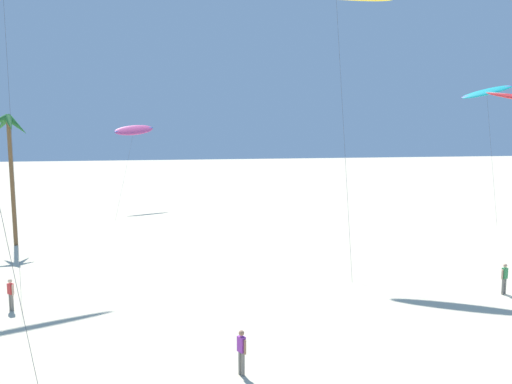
{
  "coord_description": "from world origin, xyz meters",
  "views": [
    {
      "loc": [
        -3.88,
        1.48,
        9.18
      ],
      "look_at": [
        -0.31,
        20.35,
        6.72
      ],
      "focal_mm": 34.81,
      "sensor_mm": 36.0,
      "label": 1
    }
  ],
  "objects_px": {
    "flying_kite_4": "(487,92)",
    "person_near_right": "(11,293)",
    "person_near_left": "(504,277)",
    "palm_tree_2": "(9,138)",
    "person_far_watcher": "(241,350)",
    "flying_kite_0": "(134,130)"
  },
  "relations": [
    {
      "from": "palm_tree_2",
      "to": "flying_kite_0",
      "type": "xyz_separation_m",
      "value": [
        8.45,
        18.12,
        0.52
      ]
    },
    {
      "from": "flying_kite_0",
      "to": "person_near_left",
      "type": "relative_size",
      "value": 6.18
    },
    {
      "from": "palm_tree_2",
      "to": "person_far_watcher",
      "type": "height_order",
      "value": "palm_tree_2"
    },
    {
      "from": "palm_tree_2",
      "to": "person_far_watcher",
      "type": "bearing_deg",
      "value": -59.15
    },
    {
      "from": "palm_tree_2",
      "to": "flying_kite_0",
      "type": "relative_size",
      "value": 0.95
    },
    {
      "from": "person_near_left",
      "to": "person_near_right",
      "type": "bearing_deg",
      "value": 174.74
    },
    {
      "from": "flying_kite_4",
      "to": "person_far_watcher",
      "type": "height_order",
      "value": "flying_kite_4"
    },
    {
      "from": "flying_kite_0",
      "to": "person_near_right",
      "type": "distance_m",
      "value": 34.66
    },
    {
      "from": "palm_tree_2",
      "to": "person_far_watcher",
      "type": "relative_size",
      "value": 5.91
    },
    {
      "from": "person_near_right",
      "to": "person_far_watcher",
      "type": "height_order",
      "value": "person_far_watcher"
    },
    {
      "from": "person_far_watcher",
      "to": "person_near_left",
      "type": "bearing_deg",
      "value": 21.73
    },
    {
      "from": "flying_kite_0",
      "to": "person_far_watcher",
      "type": "distance_m",
      "value": 43.27
    },
    {
      "from": "palm_tree_2",
      "to": "flying_kite_0",
      "type": "bearing_deg",
      "value": 64.99
    },
    {
      "from": "palm_tree_2",
      "to": "person_near_left",
      "type": "distance_m",
      "value": 35.76
    },
    {
      "from": "flying_kite_4",
      "to": "person_near_left",
      "type": "xyz_separation_m",
      "value": [
        -13.76,
        -21.9,
        -11.88
      ]
    },
    {
      "from": "flying_kite_0",
      "to": "person_far_watcher",
      "type": "relative_size",
      "value": 6.19
    },
    {
      "from": "palm_tree_2",
      "to": "person_near_left",
      "type": "relative_size",
      "value": 5.9
    },
    {
      "from": "flying_kite_4",
      "to": "person_near_right",
      "type": "bearing_deg",
      "value": -154.03
    },
    {
      "from": "flying_kite_4",
      "to": "person_far_watcher",
      "type": "bearing_deg",
      "value": -136.36
    },
    {
      "from": "flying_kite_4",
      "to": "person_near_right",
      "type": "height_order",
      "value": "flying_kite_4"
    },
    {
      "from": "person_near_left",
      "to": "person_near_right",
      "type": "distance_m",
      "value": 26.37
    },
    {
      "from": "flying_kite_0",
      "to": "flying_kite_4",
      "type": "distance_m",
      "value": 38.28
    }
  ]
}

